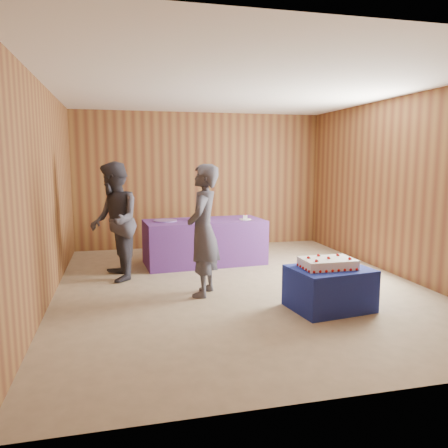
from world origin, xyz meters
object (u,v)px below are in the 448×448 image
object	(u,v)px
vase	(205,214)
guest_right	(114,222)
cake_table	(329,288)
guest_left	(203,231)
serving_table	(204,242)
sheet_cake	(327,263)

from	to	relation	value
vase	guest_right	bearing A→B (deg)	-155.24
cake_table	guest_left	world-z (taller)	guest_left
serving_table	cake_table	bearing A→B (deg)	-73.16
vase	guest_left	world-z (taller)	guest_left
cake_table	guest_right	xyz separation A→B (m)	(-2.48, 1.91, 0.62)
cake_table	vase	xyz separation A→B (m)	(-1.01, 2.59, 0.60)
cake_table	sheet_cake	size ratio (longest dim) A/B	1.40
vase	cake_table	bearing A→B (deg)	-68.80
vase	guest_right	size ratio (longest dim) A/B	0.12
serving_table	sheet_cake	world-z (taller)	serving_table
serving_table	sheet_cake	distance (m)	2.79
sheet_cake	vase	world-z (taller)	vase
cake_table	guest_left	bearing A→B (deg)	138.99
cake_table	serving_table	world-z (taller)	serving_table
cake_table	vase	bearing A→B (deg)	103.48
serving_table	guest_right	world-z (taller)	guest_right
vase	guest_left	xyz separation A→B (m)	(-0.35, -1.70, 0.00)
guest_left	guest_right	bearing A→B (deg)	-108.01
guest_right	serving_table	bearing A→B (deg)	107.39
serving_table	guest_left	bearing A→B (deg)	-105.64
cake_table	guest_right	distance (m)	3.19
guest_left	cake_table	bearing A→B (deg)	80.97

